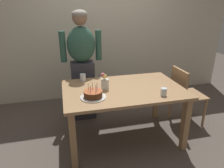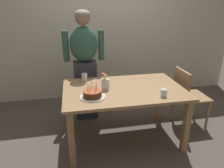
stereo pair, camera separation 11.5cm
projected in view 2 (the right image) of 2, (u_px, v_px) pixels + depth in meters
The scene contains 9 objects.
ground_plane at pixel (123, 138), 2.86m from camera, with size 10.00×10.00×0.00m, color #564C44.
back_wall at pixel (104, 29), 3.80m from camera, with size 5.20×0.10×2.60m, color beige.
dining_table at pixel (124, 95), 2.63m from camera, with size 1.50×0.96×0.74m.
birthday_cake at pixel (92, 94), 2.33m from camera, with size 0.29×0.29×0.17m.
water_glass_near at pixel (164, 93), 2.35m from camera, with size 0.07×0.07×0.09m, color silver.
water_glass_far at pixel (84, 77), 2.84m from camera, with size 0.08×0.08×0.10m, color silver.
flower_vase at pixel (105, 83), 2.53m from camera, with size 0.10×0.10×0.22m.
person_man_bearded at pixel (85, 65), 3.11m from camera, with size 0.61×0.27×1.66m.
dining_chair at pixel (187, 93), 2.99m from camera, with size 0.42×0.42×0.87m.
Camera 2 is at (-0.61, -2.32, 1.74)m, focal length 33.09 mm.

